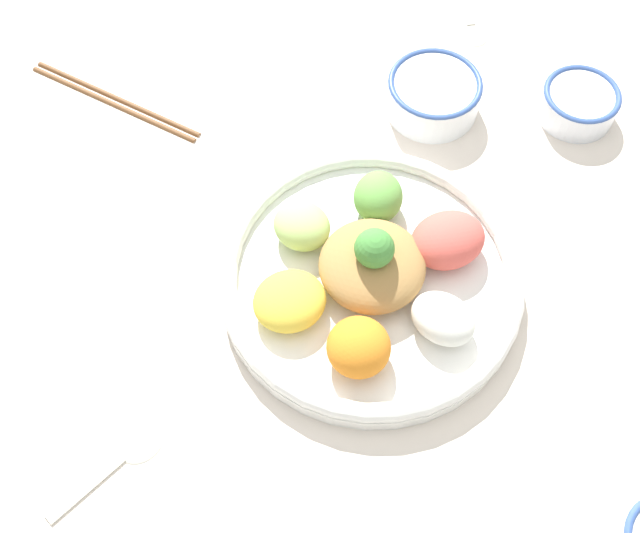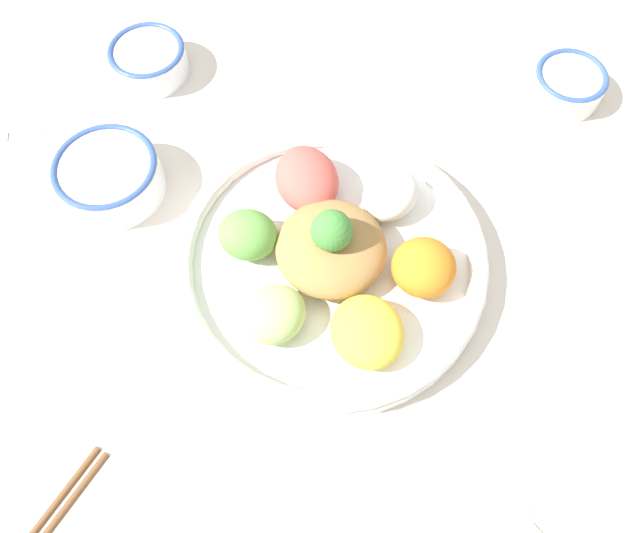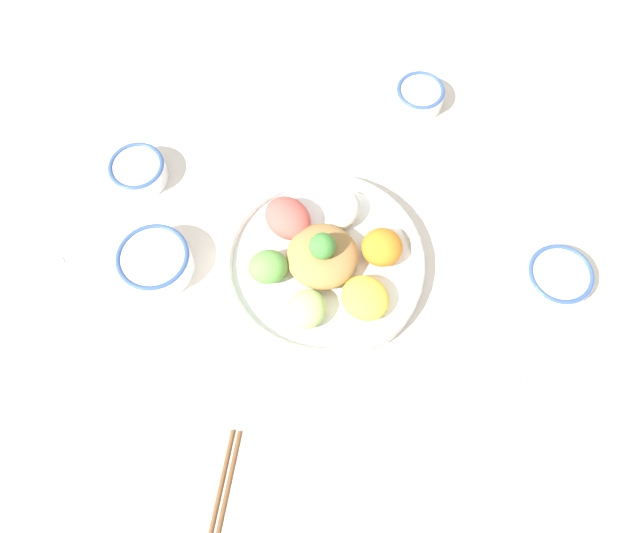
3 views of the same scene
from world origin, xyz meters
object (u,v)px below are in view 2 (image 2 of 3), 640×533
at_px(sauce_bowl_dark, 149,59).
at_px(serving_spoon_main, 527,527).
at_px(rice_bowl_plain, 109,176).
at_px(salad_platter, 335,258).
at_px(sauce_bowl_red, 568,84).
at_px(serving_spoon_extra, 4,136).

relative_size(sauce_bowl_dark, serving_spoon_main, 0.70).
bearing_deg(sauce_bowl_dark, rice_bowl_plain, 23.32).
distance_m(salad_platter, sauce_bowl_dark, 0.36).
relative_size(sauce_bowl_red, rice_bowl_plain, 0.75).
height_order(rice_bowl_plain, serving_spoon_extra, rice_bowl_plain).
bearing_deg(serving_spoon_extra, rice_bowl_plain, 147.23).
relative_size(rice_bowl_plain, serving_spoon_extra, 1.04).
bearing_deg(sauce_bowl_red, serving_spoon_extra, -54.39).
bearing_deg(sauce_bowl_dark, serving_spoon_main, 66.65).
xyz_separation_m(rice_bowl_plain, serving_spoon_main, (0.10, 0.54, -0.02)).
relative_size(rice_bowl_plain, serving_spoon_main, 0.85).
bearing_deg(salad_platter, rice_bowl_plain, -82.09).
height_order(sauce_bowl_red, serving_spoon_extra, sauce_bowl_red).
height_order(sauce_bowl_red, rice_bowl_plain, rice_bowl_plain).
height_order(sauce_bowl_dark, serving_spoon_main, sauce_bowl_dark).
bearing_deg(serving_spoon_extra, salad_platter, 150.12).
height_order(salad_platter, sauce_bowl_dark, salad_platter).
height_order(salad_platter, rice_bowl_plain, salad_platter).
bearing_deg(sauce_bowl_red, salad_platter, -19.78).
xyz_separation_m(sauce_bowl_red, serving_spoon_main, (0.48, 0.15, -0.02)).
distance_m(sauce_bowl_red, sauce_bowl_dark, 0.51).
distance_m(salad_platter, rice_bowl_plain, 0.27).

